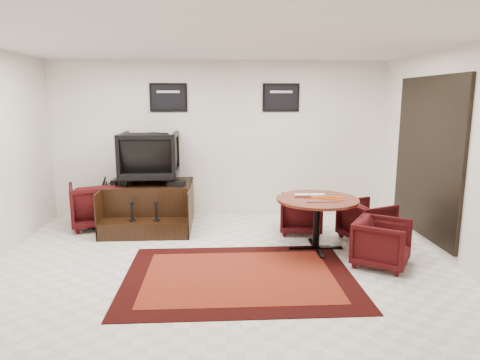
{
  "coord_description": "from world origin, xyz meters",
  "views": [
    {
      "loc": [
        -0.07,
        -5.25,
        2.14
      ],
      "look_at": [
        0.28,
        0.9,
        0.96
      ],
      "focal_mm": 32.0,
      "sensor_mm": 36.0,
      "label": 1
    }
  ],
  "objects_px": {
    "table_chair_back": "(301,212)",
    "table_chair_corner": "(382,241)",
    "armchair_side": "(96,202)",
    "meeting_table": "(317,204)",
    "table_chair_window": "(367,219)",
    "shine_podium": "(150,206)",
    "shine_chair": "(150,154)"
  },
  "relations": [
    {
      "from": "shine_podium",
      "to": "shine_chair",
      "type": "relative_size",
      "value": 1.5
    },
    {
      "from": "table_chair_back",
      "to": "armchair_side",
      "type": "bearing_deg",
      "value": 1.42
    },
    {
      "from": "table_chair_window",
      "to": "table_chair_corner",
      "type": "height_order",
      "value": "table_chair_corner"
    },
    {
      "from": "meeting_table",
      "to": "table_chair_back",
      "type": "distance_m",
      "value": 0.87
    },
    {
      "from": "armchair_side",
      "to": "meeting_table",
      "type": "relative_size",
      "value": 0.72
    },
    {
      "from": "armchair_side",
      "to": "table_chair_corner",
      "type": "bearing_deg",
      "value": 136.07
    },
    {
      "from": "table_chair_window",
      "to": "meeting_table",
      "type": "bearing_deg",
      "value": 90.43
    },
    {
      "from": "armchair_side",
      "to": "table_chair_back",
      "type": "height_order",
      "value": "armchair_side"
    },
    {
      "from": "shine_podium",
      "to": "table_chair_corner",
      "type": "bearing_deg",
      "value": -31.43
    },
    {
      "from": "shine_podium",
      "to": "armchair_side",
      "type": "xyz_separation_m",
      "value": [
        -0.91,
        -0.01,
        0.08
      ]
    },
    {
      "from": "shine_podium",
      "to": "meeting_table",
      "type": "xyz_separation_m",
      "value": [
        2.55,
        -1.33,
        0.33
      ]
    },
    {
      "from": "table_chair_back",
      "to": "table_chair_corner",
      "type": "height_order",
      "value": "same"
    },
    {
      "from": "armchair_side",
      "to": "shine_chair",
      "type": "bearing_deg",
      "value": 171.34
    },
    {
      "from": "shine_podium",
      "to": "table_chair_back",
      "type": "distance_m",
      "value": 2.54
    },
    {
      "from": "meeting_table",
      "to": "table_chair_window",
      "type": "distance_m",
      "value": 0.99
    },
    {
      "from": "armchair_side",
      "to": "table_chair_window",
      "type": "xyz_separation_m",
      "value": [
        4.31,
        -0.95,
        -0.08
      ]
    },
    {
      "from": "shine_chair",
      "to": "armchair_side",
      "type": "relative_size",
      "value": 1.17
    },
    {
      "from": "table_chair_back",
      "to": "table_chair_corner",
      "type": "distance_m",
      "value": 1.65
    },
    {
      "from": "shine_podium",
      "to": "table_chair_window",
      "type": "height_order",
      "value": "shine_podium"
    },
    {
      "from": "table_chair_window",
      "to": "armchair_side",
      "type": "bearing_deg",
      "value": 54.85
    },
    {
      "from": "table_chair_back",
      "to": "table_chair_corner",
      "type": "bearing_deg",
      "value": 127.48
    },
    {
      "from": "armchair_side",
      "to": "table_chair_window",
      "type": "relative_size",
      "value": 1.24
    },
    {
      "from": "shine_chair",
      "to": "armchair_side",
      "type": "distance_m",
      "value": 1.21
    },
    {
      "from": "armchair_side",
      "to": "meeting_table",
      "type": "height_order",
      "value": "armchair_side"
    },
    {
      "from": "armchair_side",
      "to": "shine_podium",
      "type": "bearing_deg",
      "value": 162.23
    },
    {
      "from": "table_chair_back",
      "to": "meeting_table",
      "type": "bearing_deg",
      "value": 104.17
    },
    {
      "from": "shine_chair",
      "to": "armchair_side",
      "type": "bearing_deg",
      "value": 8.93
    },
    {
      "from": "shine_chair",
      "to": "meeting_table",
      "type": "bearing_deg",
      "value": 148.95
    },
    {
      "from": "armchair_side",
      "to": "table_chair_back",
      "type": "bearing_deg",
      "value": 152.92
    },
    {
      "from": "armchair_side",
      "to": "table_chair_corner",
      "type": "height_order",
      "value": "armchair_side"
    },
    {
      "from": "shine_chair",
      "to": "table_chair_corner",
      "type": "bearing_deg",
      "value": 145.81
    },
    {
      "from": "table_chair_back",
      "to": "table_chair_window",
      "type": "distance_m",
      "value": 1.02
    }
  ]
}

